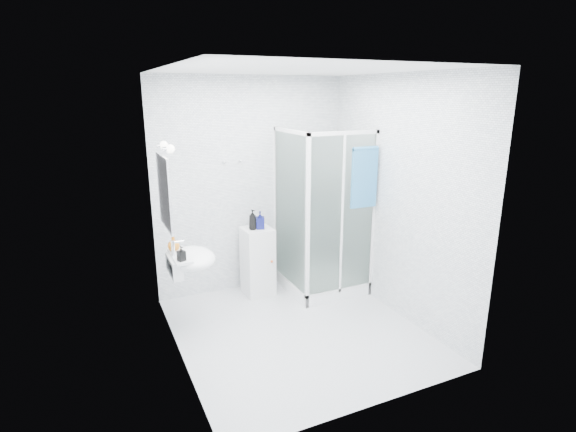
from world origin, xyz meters
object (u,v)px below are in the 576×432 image
storage_cabinet (258,261)px  shampoo_bottle_a (253,220)px  wall_basin (190,259)px  hand_towel (364,176)px  soap_dispenser_orange (173,243)px  soap_dispenser_black (181,254)px  shower_enclosure (319,257)px  shampoo_bottle_b (260,220)px

storage_cabinet → shampoo_bottle_a: (-0.06, -0.01, 0.54)m
storage_cabinet → wall_basin: bearing=-150.0°
hand_towel → soap_dispenser_orange: hand_towel is taller
soap_dispenser_black → shampoo_bottle_a: bearing=36.9°
shower_enclosure → wall_basin: size_ratio=3.57×
hand_towel → soap_dispenser_black: (-2.10, -0.09, -0.57)m
shower_enclosure → shampoo_bottle_b: shower_enclosure is taller
wall_basin → soap_dispenser_black: wall_basin is taller
wall_basin → shampoo_bottle_b: shampoo_bottle_b is taller
storage_cabinet → shampoo_bottle_b: 0.52m
shampoo_bottle_a → soap_dispenser_black: 1.25m
shampoo_bottle_b → soap_dispenser_black: 1.32m
shower_enclosure → shampoo_bottle_a: size_ratio=8.23×
shower_enclosure → wall_basin: shower_enclosure is taller
shower_enclosure → shampoo_bottle_a: bearing=161.7°
shampoo_bottle_a → soap_dispenser_orange: size_ratio=1.57×
wall_basin → soap_dispenser_orange: bearing=132.8°
storage_cabinet → soap_dispenser_orange: bearing=-158.8°
shower_enclosure → shampoo_bottle_b: 0.87m
hand_towel → storage_cabinet: bearing=147.2°
shower_enclosure → shampoo_bottle_a: (-0.77, 0.25, 0.51)m
shower_enclosure → soap_dispenser_black: shower_enclosure is taller
soap_dispenser_orange → wall_basin: bearing=-47.2°
wall_basin → hand_towel: hand_towel is taller
wall_basin → storage_cabinet: size_ratio=0.67×
hand_towel → soap_dispenser_orange: (-2.11, 0.22, -0.56)m
wall_basin → hand_towel: 2.11m
shampoo_bottle_b → soap_dispenser_orange: 1.19m
shampoo_bottle_b → soap_dispenser_black: bearing=-145.6°
wall_basin → soap_dispenser_black: size_ratio=3.89×
shower_enclosure → soap_dispenser_orange: (-1.78, -0.18, 0.49)m
hand_towel → shampoo_bottle_b: 1.32m
storage_cabinet → soap_dispenser_black: (-1.06, -0.76, 0.52)m
soap_dispenser_orange → shampoo_bottle_a: bearing=23.4°
storage_cabinet → shampoo_bottle_a: bearing=-168.9°
storage_cabinet → shampoo_bottle_a: size_ratio=3.42×
shower_enclosure → shampoo_bottle_b: size_ratio=9.48×
shower_enclosure → storage_cabinet: shower_enclosure is taller
wall_basin → shower_enclosure: bearing=10.8°
hand_towel → soap_dispenser_orange: 2.19m
hand_towel → shampoo_bottle_b: size_ratio=3.26×
hand_towel → soap_dispenser_black: 2.17m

